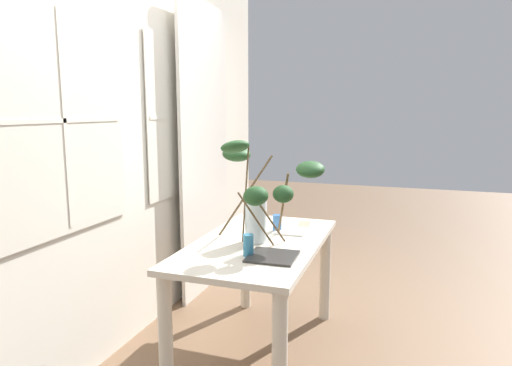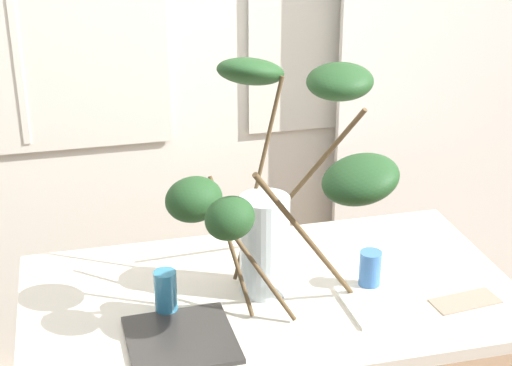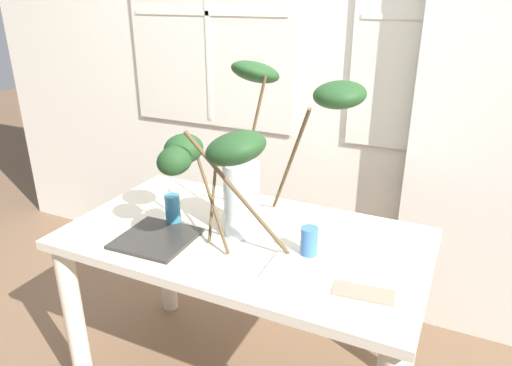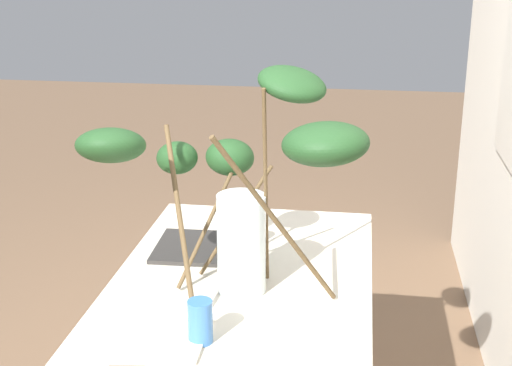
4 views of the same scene
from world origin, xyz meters
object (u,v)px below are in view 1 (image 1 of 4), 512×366
Objects in this scene: dining_table at (259,262)px; drinking_glass_blue_left at (248,245)px; drinking_glass_blue_right at (277,223)px; plate_square_right at (291,231)px; plate_square_left at (273,256)px; vase_with_branches at (259,187)px.

dining_table is 0.36m from drinking_glass_blue_left.
plate_square_right is at bearing -86.80° from drinking_glass_blue_right.
dining_table is 0.36m from plate_square_left.
vase_with_branches reaches higher than drinking_glass_blue_right.
drinking_glass_blue_left is 0.57m from drinking_glass_blue_right.
plate_square_right is (0.01, -0.10, -0.05)m from drinking_glass_blue_right.
drinking_glass_blue_right is at bearing 13.61° from plate_square_left.
plate_square_right is (0.28, -0.14, 0.15)m from dining_table.
drinking_glass_blue_right is 0.11m from plate_square_right.
dining_table is 6.48× the size of plate_square_right.
dining_table is at bearing 32.21° from plate_square_left.
drinking_glass_blue_right is (0.57, -0.00, -0.01)m from drinking_glass_blue_left.
drinking_glass_blue_right is at bearing -8.71° from dining_table.
vase_with_branches is 0.45m from plate_square_right.
dining_table is 0.49m from vase_with_branches.
dining_table is at bearing 171.29° from drinking_glass_blue_right.
vase_with_branches is 3.82× the size of plate_square_right.
drinking_glass_blue_right is at bearing -10.49° from vase_with_branches.
drinking_glass_blue_right is at bearing -0.35° from drinking_glass_blue_left.
vase_with_branches is at bearing 30.68° from plate_square_left.
drinking_glass_blue_left is 0.59× the size of plate_square_right.
plate_square_left is 0.57m from plate_square_right.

